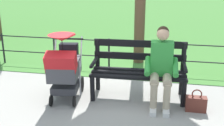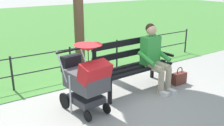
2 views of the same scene
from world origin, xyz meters
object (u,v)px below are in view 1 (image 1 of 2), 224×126
park_bench (139,67)px  stroller (64,66)px  person_on_bench (161,65)px  handbag (196,103)px

park_bench → stroller: bearing=17.0°
person_on_bench → handbag: bearing=162.9°
park_bench → stroller: (1.20, 0.37, 0.07)m
stroller → handbag: size_ratio=3.11×
person_on_bench → stroller: size_ratio=1.11×
person_on_bench → stroller: 1.59m
person_on_bench → handbag: person_on_bench is taller
person_on_bench → stroller: (1.58, 0.14, -0.08)m
person_on_bench → park_bench: bearing=-30.3°
park_bench → handbag: 1.11m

